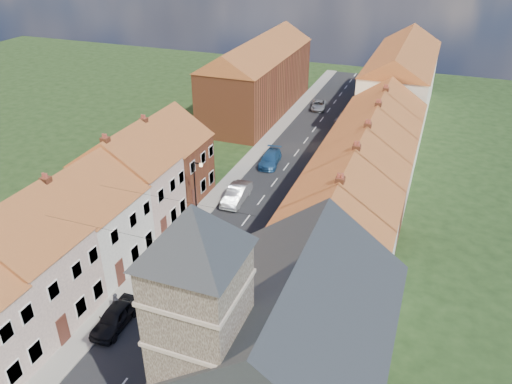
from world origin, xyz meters
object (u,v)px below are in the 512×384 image
at_px(car_near, 115,317).
at_px(car_distant_b, 345,118).
at_px(car_far, 270,159).
at_px(car_mid, 237,194).
at_px(pedestrian_right, 207,371).
at_px(church, 281,344).
at_px(car_distant, 319,105).
at_px(lamppost, 196,189).
at_px(pedestrian_left, 116,304).

xyz_separation_m(car_near, car_distant_b, (6.40, 43.47, -0.09)).
xyz_separation_m(car_far, car_distant_b, (5.07, 16.00, -0.05)).
bearing_deg(car_mid, car_distant_b, 76.37).
xyz_separation_m(car_far, pedestrian_right, (6.53, -29.63, 0.36)).
xyz_separation_m(church, car_distant, (-10.86, 50.65, -5.30)).
distance_m(church, car_distant, 52.07).
distance_m(car_mid, car_far, 9.02).
height_order(car_near, car_distant, car_near).
relative_size(lamppost, pedestrian_left, 3.58).
distance_m(lamppost, pedestrian_left, 12.84).
height_order(pedestrian_left, car_distant_b, pedestrian_left).
bearing_deg(car_far, car_near, -99.61).
relative_size(car_mid, pedestrian_left, 2.86).
relative_size(car_distant, pedestrian_left, 2.48).
bearing_deg(car_distant_b, lamppost, 78.53).
bearing_deg(car_near, car_far, 85.42).
bearing_deg(car_far, church, -76.73).
relative_size(car_mid, pedestrian_right, 2.57).
bearing_deg(car_near, pedestrian_right, -17.14).
bearing_deg(car_mid, pedestrian_left, -96.71).
relative_size(lamppost, car_distant_b, 1.32).
bearing_deg(car_distant, church, -86.70).
relative_size(car_near, car_mid, 0.89).
xyz_separation_m(lamppost, car_near, (0.61, -13.47, -2.82)).
height_order(church, pedestrian_left, church).
xyz_separation_m(car_far, car_distant, (0.37, 19.97, -0.11)).
distance_m(car_mid, pedestrian_right, 21.70).
bearing_deg(car_mid, car_distant, 87.15).
height_order(car_near, pedestrian_left, pedestrian_left).
xyz_separation_m(car_mid, pedestrian_left, (-1.57, -17.56, 0.17)).
bearing_deg(car_mid, car_near, -94.92).
xyz_separation_m(church, lamppost, (-13.17, 16.68, -2.34)).
relative_size(car_far, car_distant_b, 1.04).
relative_size(church, pedestrian_right, 8.16).
height_order(pedestrian_right, car_distant_b, pedestrian_right).
bearing_deg(church, car_mid, 117.95).
relative_size(car_near, pedestrian_left, 2.53).
bearing_deg(car_near, car_distant, 86.13).
height_order(car_near, car_mid, car_mid).
bearing_deg(car_distant_b, pedestrian_right, 93.51).
relative_size(pedestrian_left, car_distant_b, 0.37).
bearing_deg(church, pedestrian_right, 167.43).
distance_m(church, car_mid, 25.04).
relative_size(car_far, pedestrian_right, 2.55).
xyz_separation_m(car_mid, car_distant_b, (5.33, 25.02, -0.15)).
bearing_deg(car_near, pedestrian_left, 117.28).
bearing_deg(car_distant_b, church, 99.21).
distance_m(church, car_distant_b, 47.37).
height_order(church, pedestrian_right, church).
xyz_separation_m(pedestrian_left, car_distant_b, (6.90, 42.58, -0.32)).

